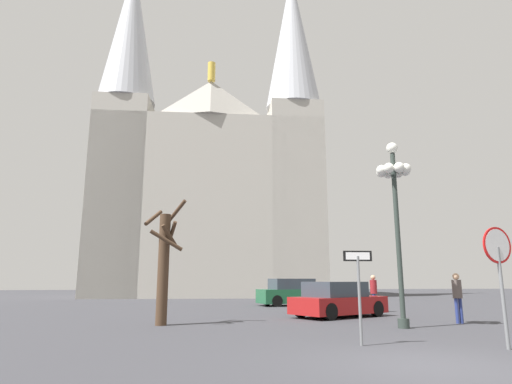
% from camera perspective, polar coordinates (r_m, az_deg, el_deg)
% --- Properties ---
extents(ground_plane, '(120.00, 120.00, 0.00)m').
position_cam_1_polar(ground_plane, '(8.82, 22.58, -20.61)').
color(ground_plane, '#38383D').
extents(cathedral, '(20.99, 13.87, 33.01)m').
position_cam_1_polar(cathedral, '(41.77, -6.13, 0.84)').
color(cathedral, '#ADA89E').
rests_on(cathedral, ground).
extents(stop_sign, '(0.82, 0.24, 2.71)m').
position_cam_1_polar(stop_sign, '(11.36, 29.62, -8.04)').
color(stop_sign, slate).
rests_on(stop_sign, ground).
extents(one_way_arrow_sign, '(0.70, 0.07, 2.19)m').
position_cam_1_polar(one_way_arrow_sign, '(10.73, 13.53, -11.73)').
color(one_way_arrow_sign, slate).
rests_on(one_way_arrow_sign, ground).
extents(street_lamp, '(1.19, 1.19, 6.13)m').
position_cam_1_polar(street_lamp, '(15.10, 18.03, -0.29)').
color(street_lamp, '#2D3833').
rests_on(street_lamp, ground).
extents(bare_tree, '(1.45, 1.44, 4.34)m').
position_cam_1_polar(bare_tree, '(15.30, -12.17, -9.13)').
color(bare_tree, '#473323').
rests_on(bare_tree, ground).
extents(parked_car_near_red, '(4.43, 3.58, 1.42)m').
position_cam_1_polar(parked_car_near_red, '(18.52, 10.83, -13.99)').
color(parked_car_near_red, maroon).
rests_on(parked_car_near_red, ground).
extents(parked_car_far_green, '(4.60, 2.62, 1.56)m').
position_cam_1_polar(parked_car_far_green, '(26.22, 5.08, -13.24)').
color(parked_car_far_green, '#1E5B38').
rests_on(parked_car_far_green, ground).
extents(pedestrian_walking, '(0.32, 0.32, 1.72)m').
position_cam_1_polar(pedestrian_walking, '(21.57, 15.39, -12.41)').
color(pedestrian_walking, navy).
rests_on(pedestrian_walking, ground).
extents(pedestrian_standing, '(0.32, 0.32, 1.73)m').
position_cam_1_polar(pedestrian_standing, '(17.16, 25.22, -12.03)').
color(pedestrian_standing, navy).
rests_on(pedestrian_standing, ground).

